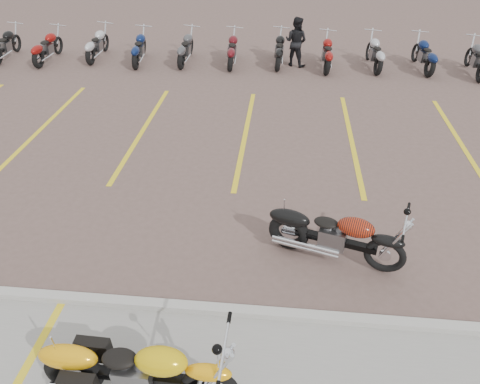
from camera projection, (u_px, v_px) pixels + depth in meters
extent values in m
plane|color=brown|center=(226.00, 230.00, 8.76)|extent=(100.00, 100.00, 0.00)
cube|color=#ADAAA3|center=(210.00, 309.00, 7.07)|extent=(60.00, 0.18, 0.12)
torus|color=black|center=(76.00, 371.00, 5.84)|extent=(0.76, 0.21, 0.76)
cube|color=black|center=(141.00, 375.00, 5.72)|extent=(1.44, 0.17, 0.11)
cube|color=slate|center=(136.00, 371.00, 5.69)|extent=(0.47, 0.34, 0.37)
ellipsoid|color=#E3B90B|center=(163.00, 357.00, 5.47)|extent=(0.65, 0.37, 0.33)
ellipsoid|color=black|center=(122.00, 355.00, 5.54)|extent=(0.44, 0.30, 0.13)
torus|color=black|center=(385.00, 256.00, 7.65)|extent=(0.69, 0.31, 0.69)
torus|color=black|center=(289.00, 232.00, 8.17)|extent=(0.75, 0.38, 0.73)
cube|color=black|center=(336.00, 241.00, 7.87)|extent=(1.35, 0.51, 0.11)
cube|color=slate|center=(333.00, 237.00, 7.86)|extent=(0.51, 0.43, 0.36)
ellipsoid|color=black|center=(356.00, 227.00, 7.57)|extent=(0.68, 0.50, 0.32)
ellipsoid|color=black|center=(327.00, 222.00, 7.75)|extent=(0.47, 0.38, 0.13)
imported|color=black|center=(296.00, 42.00, 16.15)|extent=(1.00, 0.91, 1.66)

